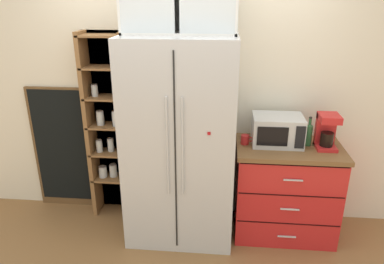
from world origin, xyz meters
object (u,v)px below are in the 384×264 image
Objects in this scene: bottle_amber at (290,134)px; chalkboard_menu at (62,149)px; coffee_maker at (327,131)px; bottle_green at (309,133)px; refrigerator at (181,141)px; mug_red at (245,140)px; microwave at (277,130)px.

bottle_amber is 2.29m from chalkboard_menu.
coffee_maker reaches higher than bottle_green.
refrigerator reaches higher than mug_red.
mug_red is 0.56m from bottle_green.
microwave is at bearing -5.66° from chalkboard_menu.
microwave is 1.42× the size of coffee_maker.
bottle_green is at bearing 168.06° from coffee_maker.
bottle_green reaches higher than mug_red.
mug_red is at bearing -177.71° from bottle_amber.
bottle_green is 2.44m from chalkboard_menu.
bottle_amber is (-0.16, -0.01, -0.01)m from bottle_green.
mug_red is 0.44× the size of bottle_amber.
mug_red is at bearing -7.62° from chalkboard_menu.
microwave is 1.66× the size of bottle_green.
coffee_maker is 0.30m from bottle_amber.
microwave is at bearing 177.44° from bottle_green.
bottle_green is 1.08× the size of bottle_amber.
refrigerator is at bearing -172.30° from microwave.
bottle_green is (1.13, 0.10, 0.08)m from refrigerator.
coffee_maker is 0.70m from mug_red.
mug_red is at bearing -172.59° from microwave.
chalkboard_menu reaches higher than bottle_green.
refrigerator reaches higher than bottle_amber.
refrigerator is 7.50× the size of bottle_amber.
coffee_maker is 0.15m from bottle_green.
chalkboard_menu is at bearing 174.10° from bottle_amber.
microwave is 0.34× the size of chalkboard_menu.
bottle_amber is at bearing -176.95° from bottle_green.
refrigerator is at bearing -174.77° from bottle_green.
coffee_maker is 2.84× the size of mug_red.
microwave is 0.30m from mug_red.
refrigerator is 0.58m from mug_red.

